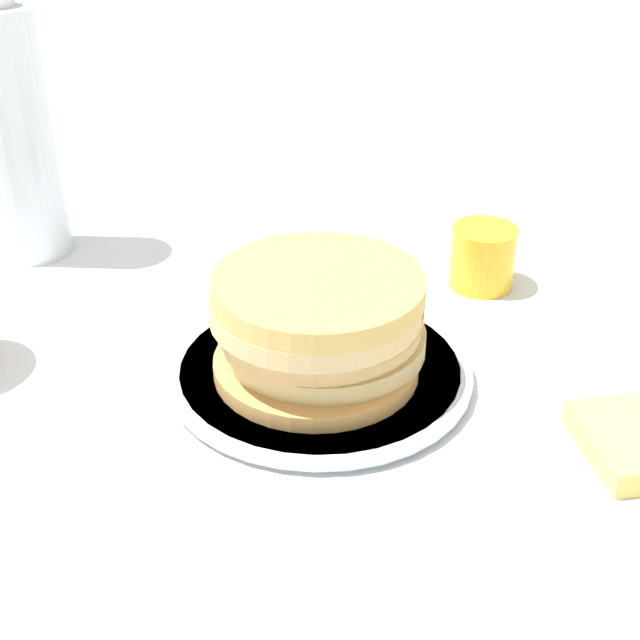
# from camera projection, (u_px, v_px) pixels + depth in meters

# --- Properties ---
(ground_plane) EXTENTS (4.00, 4.00, 0.00)m
(ground_plane) POSITION_uv_depth(u_px,v_px,m) (331.00, 360.00, 0.74)
(ground_plane) COLOR white
(plate) EXTENTS (0.24, 0.24, 0.01)m
(plate) POSITION_uv_depth(u_px,v_px,m) (320.00, 370.00, 0.71)
(plate) COLOR silver
(plate) RESTS_ON ground_plane
(pancake_stack) EXTENTS (0.17, 0.17, 0.08)m
(pancake_stack) POSITION_uv_depth(u_px,v_px,m) (319.00, 321.00, 0.69)
(pancake_stack) COLOR tan
(pancake_stack) RESTS_ON plate
(juice_glass) EXTENTS (0.06, 0.06, 0.06)m
(juice_glass) POSITION_uv_depth(u_px,v_px,m) (483.00, 257.00, 0.83)
(juice_glass) COLOR yellow
(juice_glass) RESTS_ON ground_plane
(water_bottle_near) EXTENTS (0.07, 0.07, 0.26)m
(water_bottle_near) POSITION_uv_depth(u_px,v_px,m) (17.00, 135.00, 0.85)
(water_bottle_near) COLOR silver
(water_bottle_near) RESTS_ON ground_plane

